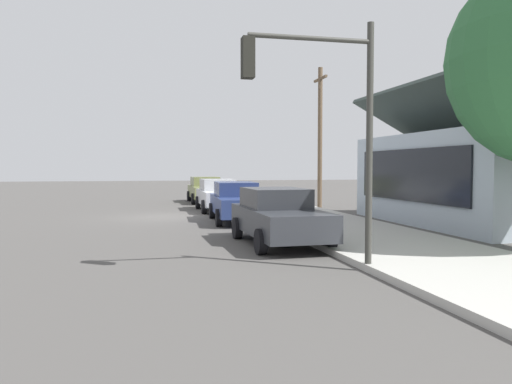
% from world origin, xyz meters
% --- Properties ---
extents(ground_plane, '(120.00, 120.00, 0.00)m').
position_xyz_m(ground_plane, '(0.00, 0.00, 0.00)').
color(ground_plane, '#4C4947').
extents(sidewalk_curb, '(60.00, 4.20, 0.16)m').
position_xyz_m(sidewalk_curb, '(0.00, 5.60, 0.08)').
color(sidewalk_curb, '#B2AFA8').
rests_on(sidewalk_curb, ground).
extents(car_olive, '(4.86, 2.07, 1.59)m').
position_xyz_m(car_olive, '(-8.78, 2.74, 0.82)').
color(car_olive, olive).
rests_on(car_olive, ground).
extents(car_silver, '(4.78, 2.06, 1.59)m').
position_xyz_m(car_silver, '(-2.73, 2.65, 0.82)').
color(car_silver, silver).
rests_on(car_silver, ground).
extents(car_navy, '(4.95, 2.17, 1.59)m').
position_xyz_m(car_navy, '(2.44, 2.64, 0.82)').
color(car_navy, navy).
rests_on(car_navy, ground).
extents(car_charcoal, '(4.70, 2.15, 1.59)m').
position_xyz_m(car_charcoal, '(8.60, 2.72, 0.82)').
color(car_charcoal, '#2D3035').
rests_on(car_charcoal, ground).
extents(storefront_building, '(9.93, 6.88, 5.35)m').
position_xyz_m(storefront_building, '(5.29, 11.98, 1.88)').
color(storefront_building, '#ADBCC6').
rests_on(storefront_building, ground).
extents(traffic_light_main, '(0.37, 2.79, 5.20)m').
position_xyz_m(traffic_light_main, '(12.60, 2.54, 3.49)').
color(traffic_light_main, '#383833').
rests_on(traffic_light_main, ground).
extents(utility_pole_wooden, '(1.80, 0.24, 7.50)m').
position_xyz_m(utility_pole_wooden, '(-3.07, 8.20, 3.93)').
color(utility_pole_wooden, brown).
rests_on(utility_pole_wooden, ground).
extents(fire_hydrant_red, '(0.22, 0.22, 0.71)m').
position_xyz_m(fire_hydrant_red, '(3.70, 4.20, 0.50)').
color(fire_hydrant_red, red).
rests_on(fire_hydrant_red, sidewalk_curb).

